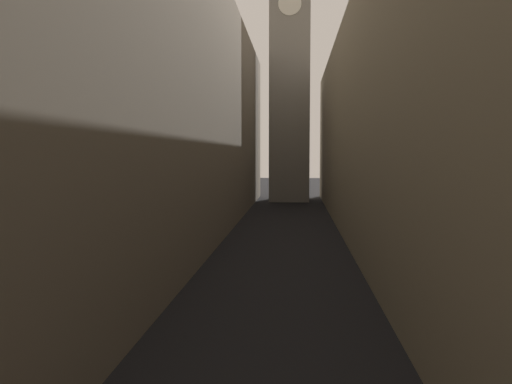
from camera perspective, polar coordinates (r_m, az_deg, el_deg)
ground_plane at (r=45.30m, az=2.77°, el=-5.98°), size 264.00×264.00×0.00m
building_block_left at (r=48.96m, az=-13.12°, el=8.89°), size 15.68×108.00×24.21m
building_block_right at (r=47.92m, az=17.48°, el=6.92°), size 12.98×108.00×20.87m
clock_tower at (r=93.43m, az=3.59°, el=17.10°), size 7.23×7.23×55.66m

